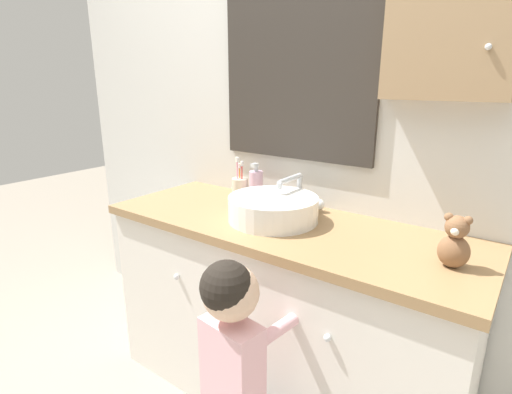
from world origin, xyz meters
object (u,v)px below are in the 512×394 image
Objects in this scene: sink_basin at (274,208)px; soap_dispenser at (256,186)px; child_figure at (233,357)px; teddy_bear at (455,243)px; toothbrush_holder at (240,187)px.

sink_basin is 2.26× the size of soap_dispenser.
teddy_bear reaches higher than child_figure.
toothbrush_holder is at bearing 177.95° from soap_dispenser.
teddy_bear is at bearing 40.86° from child_figure.
teddy_bear is at bearing -2.53° from sink_basin.
sink_basin is 0.66m from teddy_bear.
toothbrush_holder is 0.23× the size of child_figure.
toothbrush_holder is (-0.31, 0.17, -0.00)m from sink_basin.
sink_basin is 0.27m from soap_dispenser.
child_figure is at bearing -59.30° from soap_dispenser.
teddy_bear is (0.97, -0.20, 0.03)m from toothbrush_holder.
child_figure is at bearing -139.14° from teddy_bear.
soap_dispenser is (0.10, -0.00, 0.02)m from toothbrush_holder.
child_figure is 0.75m from teddy_bear.
teddy_bear is (0.87, -0.20, 0.00)m from soap_dispenser.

